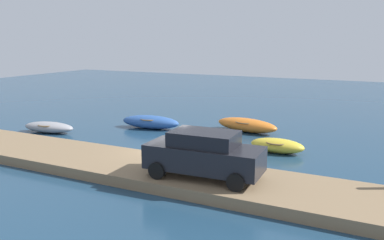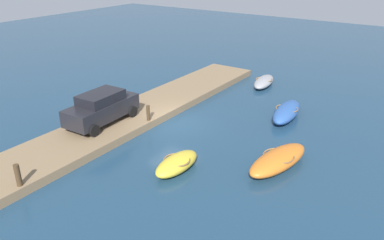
{
  "view_description": "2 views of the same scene",
  "coord_description": "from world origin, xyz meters",
  "px_view_note": "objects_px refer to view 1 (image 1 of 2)",
  "views": [
    {
      "loc": [
        8.84,
        -15.76,
        5.52
      ],
      "look_at": [
        -1.19,
        4.32,
        0.97
      ],
      "focal_mm": 37.46,
      "sensor_mm": 36.0,
      "label": 1
    },
    {
      "loc": [
        16.03,
        12.34,
        9.1
      ],
      "look_at": [
        1.11,
        2.08,
        1.16
      ],
      "focal_mm": 35.59,
      "sensor_mm": 36.0,
      "label": 2
    }
  ],
  "objects_px": {
    "dinghy_yellow": "(277,145)",
    "rowboat_blue": "(150,122)",
    "parked_car": "(204,154)",
    "rowboat_orange": "(247,125)",
    "mooring_post_west": "(187,148)",
    "rowboat_grey": "(49,127)"
  },
  "relations": [
    {
      "from": "dinghy_yellow",
      "to": "rowboat_blue",
      "type": "bearing_deg",
      "value": 168.86
    },
    {
      "from": "parked_car",
      "to": "dinghy_yellow",
      "type": "bearing_deg",
      "value": 76.03
    },
    {
      "from": "rowboat_orange",
      "to": "parked_car",
      "type": "relative_size",
      "value": 0.94
    },
    {
      "from": "dinghy_yellow",
      "to": "parked_car",
      "type": "bearing_deg",
      "value": -100.41
    },
    {
      "from": "rowboat_blue",
      "to": "mooring_post_west",
      "type": "relative_size",
      "value": 4.36
    },
    {
      "from": "mooring_post_west",
      "to": "rowboat_blue",
      "type": "bearing_deg",
      "value": 133.5
    },
    {
      "from": "dinghy_yellow",
      "to": "parked_car",
      "type": "relative_size",
      "value": 0.61
    },
    {
      "from": "rowboat_orange",
      "to": "rowboat_grey",
      "type": "relative_size",
      "value": 1.22
    },
    {
      "from": "rowboat_orange",
      "to": "mooring_post_west",
      "type": "xyz_separation_m",
      "value": [
        -0.04,
        -7.84,
        0.47
      ]
    },
    {
      "from": "rowboat_orange",
      "to": "rowboat_grey",
      "type": "xyz_separation_m",
      "value": [
        -10.56,
        -5.57,
        -0.08
      ]
    },
    {
      "from": "mooring_post_west",
      "to": "parked_car",
      "type": "distance_m",
      "value": 2.57
    },
    {
      "from": "rowboat_blue",
      "to": "rowboat_orange",
      "type": "height_order",
      "value": "rowboat_blue"
    },
    {
      "from": "mooring_post_west",
      "to": "parked_car",
      "type": "bearing_deg",
      "value": -48.28
    },
    {
      "from": "rowboat_blue",
      "to": "mooring_post_west",
      "type": "distance_m",
      "value": 8.24
    },
    {
      "from": "rowboat_blue",
      "to": "parked_car",
      "type": "relative_size",
      "value": 0.89
    },
    {
      "from": "dinghy_yellow",
      "to": "mooring_post_west",
      "type": "bearing_deg",
      "value": -123.96
    },
    {
      "from": "mooring_post_west",
      "to": "rowboat_grey",
      "type": "bearing_deg",
      "value": 167.84
    },
    {
      "from": "rowboat_blue",
      "to": "mooring_post_west",
      "type": "height_order",
      "value": "mooring_post_west"
    },
    {
      "from": "parked_car",
      "to": "rowboat_orange",
      "type": "bearing_deg",
      "value": 96.95
    },
    {
      "from": "rowboat_orange",
      "to": "dinghy_yellow",
      "type": "bearing_deg",
      "value": -41.59
    },
    {
      "from": "rowboat_blue",
      "to": "rowboat_grey",
      "type": "distance_m",
      "value": 6.11
    },
    {
      "from": "dinghy_yellow",
      "to": "rowboat_grey",
      "type": "relative_size",
      "value": 0.79
    }
  ]
}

